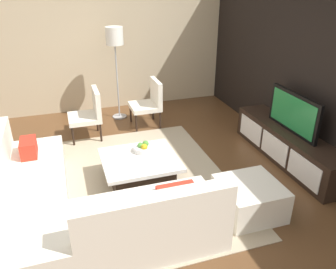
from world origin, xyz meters
TOP-DOWN VIEW (x-y plane):
  - ground_plane at (0.00, 0.00)m, footprint 14.00×14.00m
  - feature_wall_back at (0.00, 2.70)m, footprint 6.40×0.12m
  - side_wall_left at (-3.20, 0.20)m, footprint 0.12×5.20m
  - area_rug at (-0.10, 0.00)m, footprint 3.21×2.58m
  - media_console at (-0.00, 2.40)m, footprint 2.23×0.50m
  - television at (0.00, 2.40)m, footprint 1.08×0.06m
  - sectional_couch at (0.54, -0.87)m, footprint 2.53×2.41m
  - coffee_table at (-0.10, 0.10)m, footprint 0.93×1.01m
  - accent_chair_near at (-1.76, -0.37)m, footprint 0.55×0.54m
  - floor_lamp at (-2.52, 0.26)m, footprint 0.32×0.32m
  - ottoman at (0.94, 1.18)m, footprint 0.70×0.70m
  - fruit_bowl at (-0.28, 0.20)m, footprint 0.28×0.28m
  - accent_chair_far at (-1.97, 0.75)m, footprint 0.56×0.53m

SIDE VIEW (x-z plane):
  - ground_plane at x=0.00m, z-range 0.00..0.00m
  - area_rug at x=-0.10m, z-range 0.00..0.01m
  - ottoman at x=0.94m, z-range 0.00..0.40m
  - coffee_table at x=-0.10m, z-range 0.01..0.39m
  - media_console at x=0.00m, z-range 0.00..0.50m
  - sectional_couch at x=0.54m, z-range -0.13..0.70m
  - fruit_bowl at x=-0.28m, z-range 0.36..0.50m
  - accent_chair_near at x=-1.76m, z-range 0.05..0.92m
  - accent_chair_far at x=-1.97m, z-range 0.05..0.92m
  - television at x=0.00m, z-range 0.50..1.09m
  - feature_wall_back at x=0.00m, z-range 0.00..2.80m
  - side_wall_left at x=-3.20m, z-range 0.00..2.80m
  - floor_lamp at x=-2.52m, z-range 0.61..2.37m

